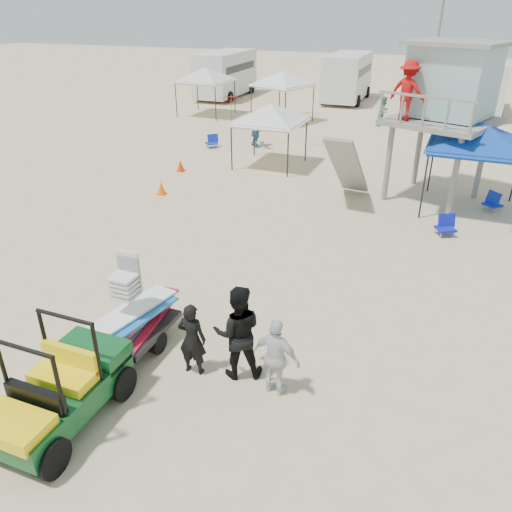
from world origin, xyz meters
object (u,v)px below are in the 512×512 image
(utility_cart, at_px, (54,383))
(lifeguard_tower, at_px, (444,88))
(canopy_blue, at_px, (482,127))
(surf_trailer, at_px, (133,315))
(man_left, at_px, (192,339))

(utility_cart, relative_size, lifeguard_tower, 0.48)
(utility_cart, distance_m, canopy_blue, 14.90)
(lifeguard_tower, bearing_deg, canopy_blue, -30.06)
(surf_trailer, xyz_separation_m, man_left, (1.52, -0.30, -0.01))
(man_left, bearing_deg, utility_cart, 49.66)
(man_left, xyz_separation_m, canopy_blue, (5.09, 11.16, 2.11))
(utility_cart, xyz_separation_m, canopy_blue, (6.61, 13.20, 1.99))
(man_left, bearing_deg, surf_trailer, -14.75)
(surf_trailer, bearing_deg, utility_cart, -90.13)
(lifeguard_tower, distance_m, canopy_blue, 1.92)
(surf_trailer, height_order, lifeguard_tower, lifeguard_tower)
(utility_cart, height_order, surf_trailer, surf_trailer)
(lifeguard_tower, xyz_separation_m, canopy_blue, (1.39, -0.80, -1.06))
(man_left, relative_size, canopy_blue, 0.45)
(man_left, distance_m, canopy_blue, 12.45)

